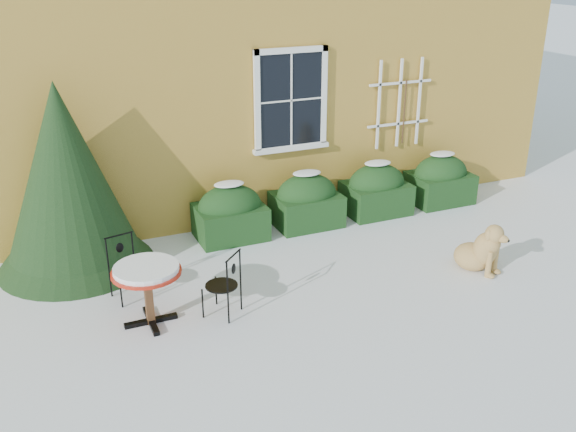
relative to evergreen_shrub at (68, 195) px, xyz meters
name	(u,v)px	position (x,y,z in m)	size (l,w,h in m)	color
ground	(320,311)	(2.61, -2.55, -1.05)	(80.00, 80.00, 0.00)	white
house	(167,1)	(2.61, 4.45, 2.16)	(12.40, 8.40, 6.40)	gold
hedge_row	(342,196)	(4.26, 0.00, -0.65)	(4.95, 0.80, 0.91)	black
evergreen_shrub	(68,195)	(0.00, 0.00, 0.00)	(2.16, 2.16, 2.62)	black
bistro_table	(147,276)	(0.62, -1.98, -0.42)	(0.82, 0.82, 0.76)	black
patio_chair_near	(224,284)	(1.51, -2.14, -0.64)	(0.52, 0.52, 0.84)	black
patio_chair_far	(126,268)	(0.50, -1.23, -0.64)	(0.44, 0.44, 0.83)	black
dog	(481,251)	(5.13, -2.45, -0.75)	(0.64, 0.84, 0.76)	tan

